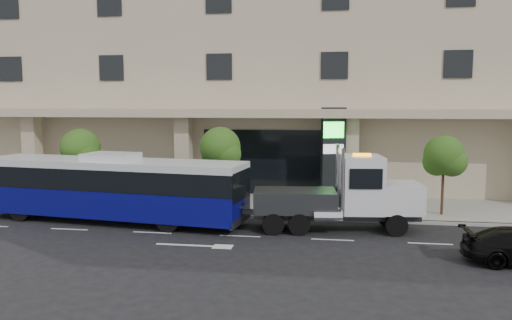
# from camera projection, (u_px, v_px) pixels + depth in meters

# --- Properties ---
(ground) EXTENTS (120.00, 120.00, 0.00)m
(ground) POSITION_uv_depth(u_px,v_px,m) (246.00, 228.00, 23.25)
(ground) COLOR black
(ground) RESTS_ON ground
(sidewalk) EXTENTS (120.00, 6.00, 0.15)m
(sidewalk) POSITION_uv_depth(u_px,v_px,m) (261.00, 205.00, 28.16)
(sidewalk) COLOR gray
(sidewalk) RESTS_ON ground
(curb) EXTENTS (120.00, 0.30, 0.15)m
(curb) POSITION_uv_depth(u_px,v_px,m) (252.00, 217.00, 25.21)
(curb) COLOR gray
(curb) RESTS_ON ground
(convention_center) EXTENTS (60.00, 17.60, 20.00)m
(convention_center) POSITION_uv_depth(u_px,v_px,m) (280.00, 47.00, 37.27)
(convention_center) COLOR tan
(convention_center) RESTS_ON ground
(tree_left) EXTENTS (2.27, 2.20, 4.22)m
(tree_left) POSITION_uv_depth(u_px,v_px,m) (81.00, 151.00, 27.90)
(tree_left) COLOR #422B19
(tree_left) RESTS_ON sidewalk
(tree_mid) EXTENTS (2.28, 2.20, 4.38)m
(tree_mid) POSITION_uv_depth(u_px,v_px,m) (221.00, 150.00, 26.70)
(tree_mid) COLOR #422B19
(tree_mid) RESTS_ON sidewalk
(tree_right) EXTENTS (2.10, 2.00, 4.04)m
(tree_right) POSITION_uv_depth(u_px,v_px,m) (444.00, 158.00, 25.03)
(tree_right) COLOR #422B19
(tree_right) RESTS_ON sidewalk
(city_bus) EXTENTS (13.55, 4.44, 3.37)m
(city_bus) POSITION_uv_depth(u_px,v_px,m) (112.00, 187.00, 24.33)
(city_bus) COLOR black
(city_bus) RESTS_ON ground
(tow_truck) EXTENTS (8.56, 2.86, 3.87)m
(tow_truck) POSITION_uv_depth(u_px,v_px,m) (344.00, 196.00, 22.60)
(tow_truck) COLOR #2D3033
(tow_truck) RESTS_ON ground
(signage_pylon) EXTENTS (1.42, 0.85, 5.40)m
(signage_pylon) POSITION_uv_depth(u_px,v_px,m) (333.00, 154.00, 28.37)
(signage_pylon) COLOR black
(signage_pylon) RESTS_ON sidewalk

